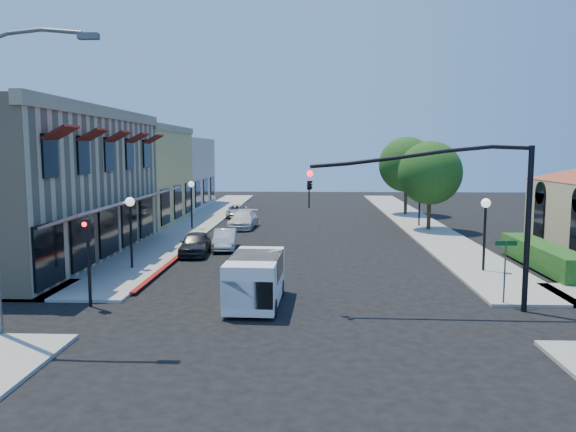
{
  "coord_description": "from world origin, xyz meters",
  "views": [
    {
      "loc": [
        0.22,
        -18.67,
        5.84
      ],
      "look_at": [
        -0.88,
        8.78,
        2.6
      ],
      "focal_mm": 35.0,
      "sensor_mm": 36.0,
      "label": 1
    }
  ],
  "objects_px": {
    "lamppost_left_near": "(130,214)",
    "lamppost_right_far": "(420,191)",
    "street_tree_b": "(406,165)",
    "cobra_streetlight": "(1,169)",
    "lamppost_right_near": "(485,216)",
    "parked_car_b": "(225,239)",
    "street_name_sign": "(505,262)",
    "lamppost_left_far": "(191,193)",
    "street_tree_a": "(430,173)",
    "parked_car_c": "(243,220)",
    "signal_mast_arm": "(468,199)",
    "parked_car_d": "(237,211)",
    "white_van": "(255,277)",
    "secondary_signal": "(87,246)",
    "parked_car_a": "(195,244)"
  },
  "relations": [
    {
      "from": "secondary_signal",
      "to": "lamppost_right_far",
      "type": "relative_size",
      "value": 0.93
    },
    {
      "from": "lamppost_right_near",
      "to": "parked_car_d",
      "type": "distance_m",
      "value": 26.48
    },
    {
      "from": "street_tree_a",
      "to": "street_tree_b",
      "type": "bearing_deg",
      "value": 90.0
    },
    {
      "from": "lamppost_left_far",
      "to": "parked_car_a",
      "type": "relative_size",
      "value": 0.95
    },
    {
      "from": "signal_mast_arm",
      "to": "parked_car_c",
      "type": "height_order",
      "value": "signal_mast_arm"
    },
    {
      "from": "lamppost_right_far",
      "to": "white_van",
      "type": "distance_m",
      "value": 24.41
    },
    {
      "from": "street_tree_a",
      "to": "lamppost_left_far",
      "type": "height_order",
      "value": "street_tree_a"
    },
    {
      "from": "cobra_streetlight",
      "to": "parked_car_d",
      "type": "height_order",
      "value": "cobra_streetlight"
    },
    {
      "from": "street_tree_a",
      "to": "signal_mast_arm",
      "type": "relative_size",
      "value": 0.81
    },
    {
      "from": "white_van",
      "to": "street_tree_a",
      "type": "bearing_deg",
      "value": 62.04
    },
    {
      "from": "street_tree_b",
      "to": "lamppost_right_near",
      "type": "bearing_deg",
      "value": -90.72
    },
    {
      "from": "parked_car_c",
      "to": "cobra_streetlight",
      "type": "bearing_deg",
      "value": -96.28
    },
    {
      "from": "lamppost_left_near",
      "to": "secondary_signal",
      "type": "bearing_deg",
      "value": -85.66
    },
    {
      "from": "street_tree_b",
      "to": "cobra_streetlight",
      "type": "bearing_deg",
      "value": -117.83
    },
    {
      "from": "signal_mast_arm",
      "to": "cobra_streetlight",
      "type": "height_order",
      "value": "cobra_streetlight"
    },
    {
      "from": "street_name_sign",
      "to": "lamppost_right_near",
      "type": "height_order",
      "value": "lamppost_right_near"
    },
    {
      "from": "secondary_signal",
      "to": "white_van",
      "type": "bearing_deg",
      "value": 5.08
    },
    {
      "from": "street_name_sign",
      "to": "lamppost_right_far",
      "type": "xyz_separation_m",
      "value": [
        1.0,
        21.8,
        1.04
      ]
    },
    {
      "from": "secondary_signal",
      "to": "parked_car_c",
      "type": "height_order",
      "value": "secondary_signal"
    },
    {
      "from": "signal_mast_arm",
      "to": "parked_car_b",
      "type": "bearing_deg",
      "value": 130.82
    },
    {
      "from": "parked_car_c",
      "to": "street_name_sign",
      "type": "bearing_deg",
      "value": -55.51
    },
    {
      "from": "lamppost_left_far",
      "to": "parked_car_b",
      "type": "height_order",
      "value": "lamppost_left_far"
    },
    {
      "from": "street_tree_a",
      "to": "street_name_sign",
      "type": "height_order",
      "value": "street_tree_a"
    },
    {
      "from": "street_tree_b",
      "to": "cobra_streetlight",
      "type": "relative_size",
      "value": 0.75
    },
    {
      "from": "street_tree_a",
      "to": "parked_car_c",
      "type": "xyz_separation_m",
      "value": [
        -13.6,
        0.81,
        -3.55
      ]
    },
    {
      "from": "cobra_streetlight",
      "to": "lamppost_right_far",
      "type": "bearing_deg",
      "value": 55.83
    },
    {
      "from": "lamppost_left_far",
      "to": "street_tree_b",
      "type": "bearing_deg",
      "value": 30.03
    },
    {
      "from": "secondary_signal",
      "to": "street_name_sign",
      "type": "relative_size",
      "value": 1.33
    },
    {
      "from": "secondary_signal",
      "to": "street_name_sign",
      "type": "height_order",
      "value": "secondary_signal"
    },
    {
      "from": "parked_car_c",
      "to": "parked_car_d",
      "type": "distance_m",
      "value": 7.25
    },
    {
      "from": "street_name_sign",
      "to": "secondary_signal",
      "type": "bearing_deg",
      "value": -177.07
    },
    {
      "from": "secondary_signal",
      "to": "lamppost_left_near",
      "type": "relative_size",
      "value": 0.93
    },
    {
      "from": "lamppost_right_near",
      "to": "street_tree_b",
      "type": "bearing_deg",
      "value": 89.28
    },
    {
      "from": "secondary_signal",
      "to": "lamppost_right_near",
      "type": "relative_size",
      "value": 0.93
    },
    {
      "from": "lamppost_right_near",
      "to": "parked_car_b",
      "type": "xyz_separation_m",
      "value": [
        -13.3,
        5.83,
        -2.14
      ]
    },
    {
      "from": "street_tree_b",
      "to": "lamppost_left_far",
      "type": "distance_m",
      "value": 20.06
    },
    {
      "from": "secondary_signal",
      "to": "parked_car_a",
      "type": "relative_size",
      "value": 0.88
    },
    {
      "from": "cobra_streetlight",
      "to": "lamppost_right_far",
      "type": "height_order",
      "value": "cobra_streetlight"
    },
    {
      "from": "street_tree_b",
      "to": "secondary_signal",
      "type": "distance_m",
      "value": 34.97
    },
    {
      "from": "street_name_sign",
      "to": "lamppost_right_near",
      "type": "relative_size",
      "value": 0.7
    },
    {
      "from": "lamppost_right_near",
      "to": "lamppost_left_near",
      "type": "bearing_deg",
      "value": 180.0
    },
    {
      "from": "lamppost_left_near",
      "to": "lamppost_left_far",
      "type": "xyz_separation_m",
      "value": [
        0.0,
        14.0,
        0.0
      ]
    },
    {
      "from": "street_name_sign",
      "to": "lamppost_left_far",
      "type": "bearing_deg",
      "value": 128.94
    },
    {
      "from": "street_tree_b",
      "to": "lamppost_right_far",
      "type": "distance_m",
      "value": 8.21
    },
    {
      "from": "street_tree_a",
      "to": "street_name_sign",
      "type": "distance_m",
      "value": 20.0
    },
    {
      "from": "street_tree_a",
      "to": "lamppost_right_far",
      "type": "distance_m",
      "value": 2.49
    },
    {
      "from": "signal_mast_arm",
      "to": "parked_car_c",
      "type": "bearing_deg",
      "value": 116.56
    },
    {
      "from": "lamppost_left_near",
      "to": "lamppost_right_far",
      "type": "bearing_deg",
      "value": 43.26
    },
    {
      "from": "cobra_streetlight",
      "to": "street_tree_b",
      "type": "bearing_deg",
      "value": 62.17
    },
    {
      "from": "street_tree_a",
      "to": "lamppost_right_near",
      "type": "relative_size",
      "value": 1.82
    }
  ]
}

